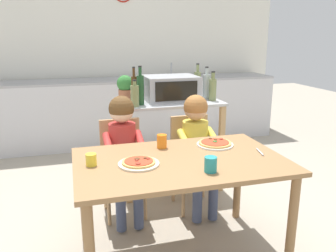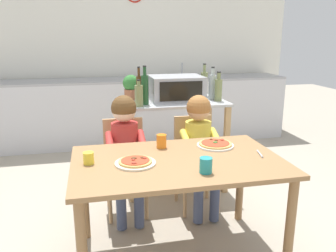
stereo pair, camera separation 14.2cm
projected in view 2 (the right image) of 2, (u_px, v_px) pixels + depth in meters
The scene contains 23 objects.
ground_plane at pixel (149, 183), 3.64m from camera, with size 12.49×12.49×0.00m, color #A89E8C.
back_wall_tiled at pixel (126, 46), 5.12m from camera, with size 5.01×0.14×2.70m.
kitchen_counter at pixel (131, 111), 4.96m from camera, with size 4.51×0.60×1.11m.
kitchen_island_cart at pixel (174, 130), 3.45m from camera, with size 1.00×0.61×0.89m.
toaster_oven at pixel (176, 88), 3.37m from camera, with size 0.51×0.40×0.24m.
bottle_slim_sauce at pixel (212, 86), 3.40m from camera, with size 0.07×0.07×0.32m.
bottle_dark_olive_oil at pixel (139, 95), 3.08m from camera, with size 0.08×0.08×0.24m.
bottle_tall_green_wine at pixel (145, 89), 3.15m from camera, with size 0.07×0.07×0.35m.
bottle_brown_beer at pixel (139, 88), 3.23m from camera, with size 0.05×0.05×0.34m.
bottle_squat_spirits at pixel (218, 89), 3.33m from camera, with size 0.07×0.07×0.28m.
bottle_clear_vinegar at pixel (204, 83), 3.60m from camera, with size 0.07×0.07×0.34m.
potted_herb_plant at pixel (131, 86), 3.41m from camera, with size 0.16×0.16×0.24m.
dining_table at pixel (178, 173), 2.30m from camera, with size 1.38×0.87×0.72m.
dining_chair_left at pixel (125, 159), 2.97m from camera, with size 0.36×0.36×0.81m.
dining_chair_right at pixel (195, 155), 3.06m from camera, with size 0.36×0.36×0.81m.
child_in_red_shirt at pixel (126, 141), 2.81m from camera, with size 0.32×0.42×1.03m.
child_in_yellow_shirt at pixel (200, 139), 2.90m from camera, with size 0.32×0.42×1.01m.
pizza_plate_cream at pixel (135, 162), 2.19m from camera, with size 0.26×0.26×0.03m.
pizza_plate_white at pixel (215, 144), 2.54m from camera, with size 0.27×0.27×0.03m.
drinking_cup_orange at pixel (161, 141), 2.50m from camera, with size 0.07×0.07×0.10m, color orange.
drinking_cup_yellow at pixel (89, 158), 2.19m from camera, with size 0.07×0.07×0.08m, color yellow.
drinking_cup_teal at pixel (206, 165), 2.05m from camera, with size 0.08×0.08×0.09m, color teal.
serving_spoon at pixel (260, 154), 2.37m from camera, with size 0.01×0.01×0.14m, color #B7BABF.
Camera 2 is at (-0.53, -2.08, 1.52)m, focal length 36.94 mm.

